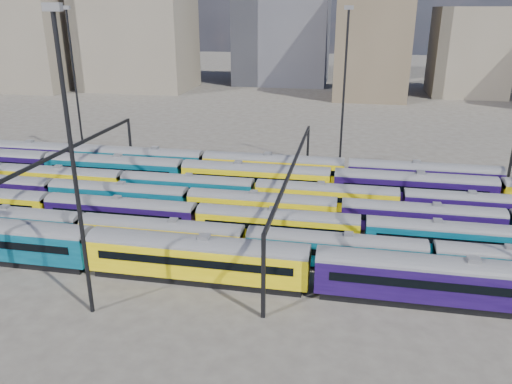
% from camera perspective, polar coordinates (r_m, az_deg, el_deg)
% --- Properties ---
extents(ground, '(500.00, 500.00, 0.00)m').
position_cam_1_polar(ground, '(63.86, -4.87, -3.06)').
color(ground, '#45403B').
rests_on(ground, ground).
extents(rake_0, '(133.35, 3.25, 5.49)m').
position_cam_1_polar(rake_0, '(47.07, 6.50, -8.21)').
color(rake_0, black).
rests_on(rake_0, ground).
extents(rake_1, '(111.29, 2.72, 4.56)m').
position_cam_1_polar(rake_1, '(52.63, -1.22, -5.43)').
color(rake_1, black).
rests_on(rake_1, ground).
extents(rake_2, '(113.67, 2.77, 4.66)m').
position_cam_1_polar(rake_2, '(58.67, -6.80, -2.72)').
color(rake_2, black).
rests_on(rake_2, ground).
extents(rake_3, '(113.26, 2.76, 4.64)m').
position_cam_1_polar(rake_3, '(60.78, 9.48, -2.03)').
color(rake_3, black).
rests_on(rake_3, ground).
extents(rake_4, '(112.88, 2.76, 4.62)m').
position_cam_1_polar(rake_4, '(72.36, -14.99, 1.21)').
color(rake_4, black).
rests_on(rake_4, ground).
extents(rake_5, '(129.85, 3.17, 5.34)m').
position_cam_1_polar(rake_5, '(73.93, -8.35, 2.41)').
color(rake_5, black).
rests_on(rake_5, ground).
extents(rake_6, '(108.72, 3.18, 5.37)m').
position_cam_1_polar(rake_6, '(81.73, -13.40, 3.81)').
color(rake_6, black).
rests_on(rake_6, ground).
extents(gantry_1, '(0.35, 40.35, 8.03)m').
position_cam_1_polar(gantry_1, '(69.55, -21.15, 3.52)').
color(gantry_1, black).
rests_on(gantry_1, ground).
extents(gantry_2, '(0.35, 40.35, 8.03)m').
position_cam_1_polar(gantry_2, '(59.62, 4.24, 2.21)').
color(gantry_2, black).
rests_on(gantry_2, ground).
extents(mast_1, '(1.40, 0.50, 25.60)m').
position_cam_1_polar(mast_1, '(91.73, -20.02, 12.05)').
color(mast_1, black).
rests_on(mast_1, ground).
extents(mast_2, '(1.40, 0.50, 25.60)m').
position_cam_1_polar(mast_2, '(41.98, -20.22, 3.46)').
color(mast_2, black).
rests_on(mast_2, ground).
extents(mast_3, '(1.40, 0.50, 25.60)m').
position_cam_1_polar(mast_3, '(81.13, 10.06, 12.01)').
color(mast_3, black).
rests_on(mast_3, ground).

